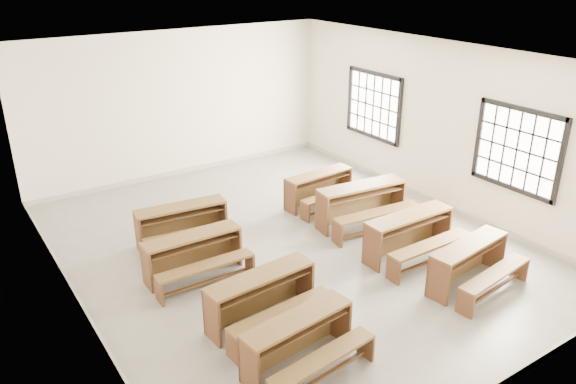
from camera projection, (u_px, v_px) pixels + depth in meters
room at (293, 125)px, 8.90m from camera, size 8.50×8.50×3.20m
desk_set_0 at (300, 339)px, 6.71m from camera, size 1.56×0.93×0.67m
desk_set_1 at (263, 295)px, 7.53m from camera, size 1.63×0.93×0.71m
desk_set_2 at (194, 253)px, 8.63m from camera, size 1.54×0.81×0.69m
desk_set_3 at (183, 222)px, 9.60m from camera, size 1.62×0.97×0.69m
desk_set_4 at (471, 261)px, 8.39m from camera, size 1.60×0.96×0.68m
desk_set_5 at (411, 233)px, 9.19m from camera, size 1.63×0.85×0.73m
desk_set_6 at (363, 202)px, 10.28m from camera, size 1.80×1.07×0.77m
desk_set_7 at (320, 187)px, 11.12m from camera, size 1.53×0.87×0.66m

